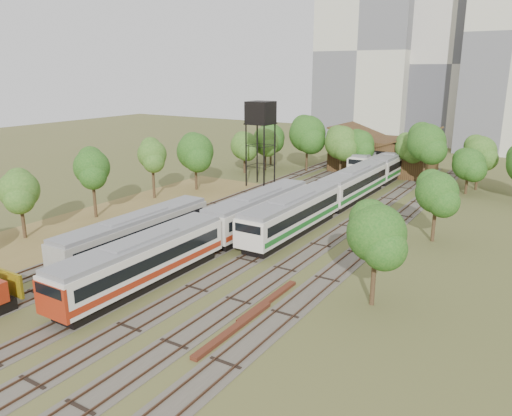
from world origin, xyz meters
The scene contains 16 objects.
ground centered at (0.00, 0.00, 0.00)m, with size 240.00×240.00×0.00m, color #475123.
dry_grass_patch centered at (-18.00, 8.00, 0.02)m, with size 14.00×60.00×0.04m, color brown.
tracks centered at (-0.67, 25.00, 0.04)m, with size 24.60×80.00×0.19m.
railcar_red_set centered at (-2.00, 10.17, 2.11)m, with size 3.22×34.58×3.99m.
railcar_green_set centered at (2.00, 36.68, 2.17)m, with size 3.31×52.08×4.10m.
railcar_rear centered at (-2.00, 55.94, 2.15)m, with size 3.28×16.08×4.06m.
old_grey_coach centered at (-8.00, 6.72, 1.98)m, with size 2.94×18.00×3.63m.
water_tower centered at (-13.05, 37.33, 10.49)m, with size 3.60×3.60×12.44m.
rail_pile_near centered at (8.00, 4.23, 0.13)m, with size 0.52×7.87×0.26m, color #5A2919.
rail_pile_far centered at (8.20, -0.57, 0.14)m, with size 0.54×8.66×0.28m, color #5A2919.
maintenance_shed centered at (-1.00, 57.98, 2.91)m, with size 16.45×11.55×7.58m.
tree_band_left centered at (-20.01, 26.90, 5.21)m, with size 7.23×64.26×8.22m.
tree_band_far centered at (1.00, 49.81, 5.71)m, with size 45.39×10.72×9.52m.
tree_band_right centered at (14.62, 27.90, 4.91)m, with size 5.18×44.42×7.71m.
tower_left centered at (-18.00, 95.00, 21.00)m, with size 22.00×16.00×42.00m, color beige.
tower_centre centered at (2.00, 100.00, 18.00)m, with size 20.00×18.00×36.00m, color beige.
Camera 1 is at (25.35, -25.16, 16.84)m, focal length 35.00 mm.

